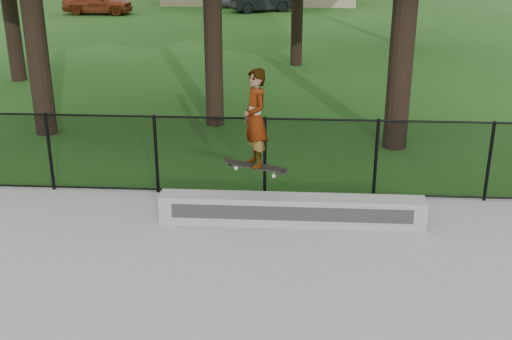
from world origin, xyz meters
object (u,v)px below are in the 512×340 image
object	(u,v)px
grind_ledge	(291,210)
skater_airborne	(255,121)
car_b	(262,1)
car_a	(98,2)

from	to	relation	value
grind_ledge	skater_airborne	world-z (taller)	skater_airborne
skater_airborne	car_b	bearing A→B (deg)	93.04
car_b	grind_ledge	bearing A→B (deg)	159.94
car_a	skater_airborne	world-z (taller)	skater_airborne
car_a	grind_ledge	bearing A→B (deg)	-155.73
car_b	skater_airborne	xyz separation A→B (m)	(1.51, -28.45, 1.30)
grind_ledge	car_a	bearing A→B (deg)	112.93
car_a	skater_airborne	xyz separation A→B (m)	(10.64, -26.73, 1.24)
car_b	skater_airborne	distance (m)	28.52
car_a	car_b	size ratio (longest dim) A/B	1.15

